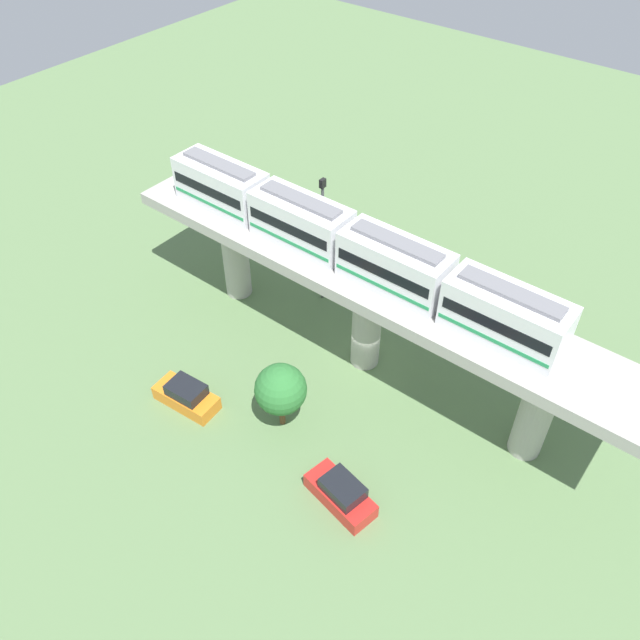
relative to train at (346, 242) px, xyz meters
The scene contains 7 objects.
ground_plane 9.20m from the train, 90.00° to the left, with size 120.00×120.00×0.00m, color #5B7A4C.
viaduct 3.66m from the train, 90.00° to the left, with size 5.20×35.80×7.48m.
train is the anchor object (origin of this frame).
parked_car_orange 13.84m from the train, 25.34° to the right, with size 2.16×4.34×1.76m.
parked_car_red 14.53m from the train, 36.39° to the left, with size 2.55×4.46×1.76m.
tree_near_viaduct 9.56m from the train, ahead, with size 3.13×3.13×4.67m.
signal_post 6.57m from the train, 127.43° to the right, with size 0.44×0.28×10.08m.
Camera 1 is at (25.60, 16.38, 31.88)m, focal length 36.30 mm.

